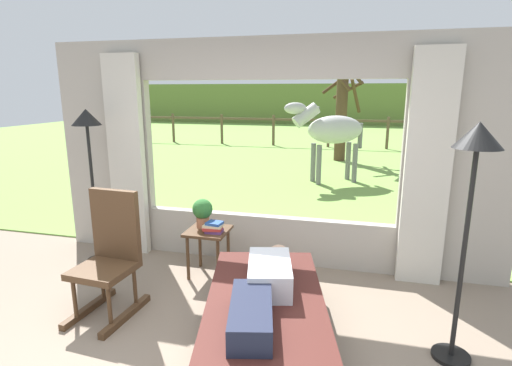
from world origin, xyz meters
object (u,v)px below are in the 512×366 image
(floor_lamp_left, at_px, (88,140))
(floor_lamp_right, at_px, (474,172))
(recliner_sofa, at_px, (265,318))
(side_table, at_px, (208,238))
(rocking_chair, at_px, (110,254))
(pasture_tree, at_px, (342,110))
(potted_plant, at_px, (203,211))
(reclining_person, at_px, (264,286))
(horse, at_px, (332,130))
(book_stack, at_px, (214,227))

(floor_lamp_left, relative_size, floor_lamp_right, 1.00)
(recliner_sofa, height_order, floor_lamp_left, floor_lamp_left)
(side_table, bearing_deg, rocking_chair, -123.50)
(recliner_sofa, relative_size, floor_lamp_right, 1.04)
(side_table, bearing_deg, pasture_tree, 82.34)
(recliner_sofa, bearing_deg, potted_plant, 117.84)
(reclining_person, height_order, floor_lamp_left, floor_lamp_left)
(rocking_chair, distance_m, side_table, 1.08)
(floor_lamp_right, bearing_deg, floor_lamp_left, 166.46)
(recliner_sofa, distance_m, pasture_tree, 8.93)
(recliner_sofa, distance_m, horse, 6.00)
(horse, bearing_deg, recliner_sofa, 150.82)
(reclining_person, distance_m, potted_plant, 1.51)
(side_table, bearing_deg, floor_lamp_right, -21.01)
(rocking_chair, bearing_deg, reclining_person, -3.69)
(recliner_sofa, relative_size, pasture_tree, 0.62)
(side_table, xyz_separation_m, floor_lamp_right, (2.29, -0.88, 1.01))
(rocking_chair, xyz_separation_m, horse, (1.56, 5.78, 0.61))
(book_stack, bearing_deg, recliner_sofa, -51.20)
(side_table, height_order, floor_lamp_right, floor_lamp_right)
(rocking_chair, xyz_separation_m, side_table, (0.59, 0.90, -0.12))
(rocking_chair, bearing_deg, book_stack, 54.64)
(side_table, relative_size, horse, 0.30)
(recliner_sofa, relative_size, potted_plant, 5.81)
(side_table, xyz_separation_m, floor_lamp_left, (-1.39, 0.01, 1.02))
(side_table, height_order, pasture_tree, pasture_tree)
(book_stack, xyz_separation_m, horse, (0.88, 4.95, 0.58))
(reclining_person, xyz_separation_m, side_table, (-0.88, 1.09, -0.10))
(floor_lamp_right, bearing_deg, horse, 102.89)
(recliner_sofa, bearing_deg, book_stack, 115.69)
(rocking_chair, xyz_separation_m, potted_plant, (0.51, 0.96, 0.16))
(floor_lamp_left, bearing_deg, pasture_tree, 72.61)
(potted_plant, height_order, pasture_tree, pasture_tree)
(reclining_person, relative_size, horse, 0.82)
(rocking_chair, height_order, floor_lamp_left, floor_lamp_left)
(recliner_sofa, relative_size, rocking_chair, 1.66)
(reclining_person, relative_size, book_stack, 6.73)
(book_stack, distance_m, pasture_tree, 7.97)
(reclining_person, bearing_deg, floor_lamp_right, -4.49)
(side_table, relative_size, book_stack, 2.45)
(potted_plant, relative_size, floor_lamp_right, 0.18)
(reclining_person, xyz_separation_m, floor_lamp_right, (1.41, 0.21, 0.92))
(recliner_sofa, xyz_separation_m, pasture_tree, (0.17, 8.85, 1.23))
(potted_plant, relative_size, horse, 0.18)
(floor_lamp_left, height_order, floor_lamp_right, floor_lamp_left)
(recliner_sofa, bearing_deg, rocking_chair, 161.16)
(floor_lamp_right, bearing_deg, potted_plant, 158.37)
(recliner_sofa, xyz_separation_m, book_stack, (-0.79, 0.98, 0.36))
(recliner_sofa, distance_m, book_stack, 1.31)
(horse, bearing_deg, pasture_tree, -29.82)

